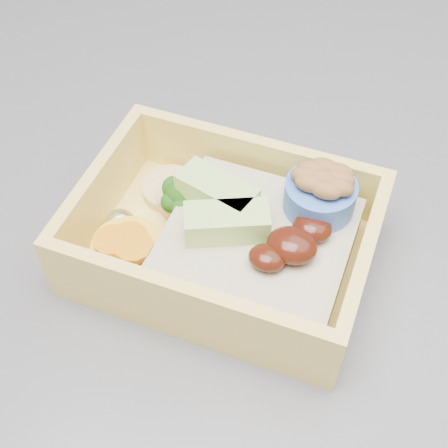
% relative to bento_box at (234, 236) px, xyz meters
% --- Properties ---
extents(bento_box, '(0.19, 0.13, 0.07)m').
position_rel_bento_box_xyz_m(bento_box, '(0.00, 0.00, 0.00)').
color(bento_box, '#FADC67').
rests_on(bento_box, island).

